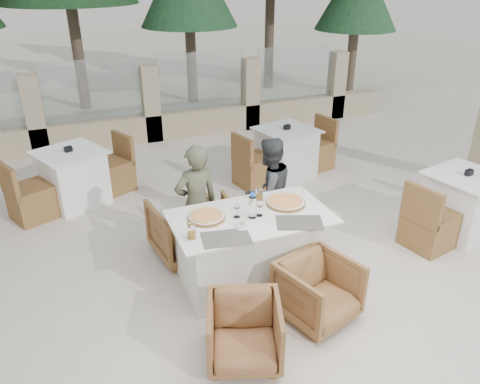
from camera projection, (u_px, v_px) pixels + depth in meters
name	position (u px, v px, depth m)	size (l,w,h in m)	color
ground	(252.00, 282.00, 4.96)	(80.00, 80.00, 0.00)	beige
sand_patch	(98.00, 58.00, 16.63)	(30.00, 16.00, 0.01)	beige
perimeter_wall_far	(150.00, 99.00, 8.61)	(10.00, 0.34, 1.60)	tan
pine_far_right	(357.00, 0.00, 11.22)	(1.98, 1.98, 4.50)	#234F2C
dining_table	(251.00, 248.00, 4.83)	(1.60, 0.90, 0.77)	white
placemat_near_left	(226.00, 238.00, 4.28)	(0.45, 0.30, 0.00)	#58524C
placemat_near_right	(299.00, 223.00, 4.54)	(0.45, 0.30, 0.00)	#514B45
pizza_left	(207.00, 217.00, 4.60)	(0.37, 0.37, 0.05)	#C8511B
pizza_right	(286.00, 202.00, 4.88)	(0.41, 0.41, 0.05)	#EA581F
water_bottle	(253.00, 205.00, 4.58)	(0.08, 0.08, 0.27)	#B9DEF3
wine_glass_centre	(237.00, 209.00, 4.60)	(0.08, 0.08, 0.18)	white
wine_glass_near	(260.00, 208.00, 4.63)	(0.08, 0.08, 0.18)	silver
beer_glass_left	(191.00, 231.00, 4.25)	(0.08, 0.08, 0.15)	orange
beer_glass_right	(259.00, 193.00, 4.94)	(0.08, 0.08, 0.16)	#BF7A1B
olive_dish	(242.00, 225.00, 4.46)	(0.11, 0.11, 0.04)	silver
armchair_far_left	(185.00, 228.00, 5.31)	(0.71, 0.73, 0.66)	brown
armchair_far_right	(256.00, 221.00, 5.48)	(0.68, 0.70, 0.64)	olive
armchair_near_left	(244.00, 332.00, 3.88)	(0.61, 0.62, 0.57)	brown
armchair_near_right	(318.00, 291.00, 4.35)	(0.64, 0.66, 0.60)	brown
diner_left	(197.00, 204.00, 5.10)	(0.49, 0.32, 1.35)	#4D4F39
diner_right	(268.00, 192.00, 5.43)	(0.63, 0.49, 1.31)	#393C3E
bg_table_a	(73.00, 178.00, 6.43)	(1.64, 0.82, 0.77)	white
bg_table_b	(286.00, 153.00, 7.27)	(1.64, 0.82, 0.77)	silver
bg_table_c	(462.00, 204.00, 5.73)	(1.64, 0.82, 0.77)	white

